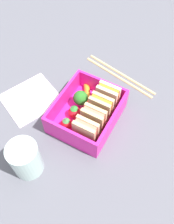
{
  "coord_description": "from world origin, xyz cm",
  "views": [
    {
      "loc": [
        26.15,
        14.32,
        48.2
      ],
      "look_at": [
        0.0,
        0.0,
        2.7
      ],
      "focal_mm": 40.0,
      "sensor_mm": 36.0,
      "label": 1
    }
  ],
  "objects_px": {
    "sandwich_left": "(108,96)",
    "chopstick_pair": "(120,75)",
    "folded_napkin": "(31,98)",
    "strawberry_far_left": "(66,124)",
    "sandwich_center": "(94,119)",
    "drinking_glass": "(26,159)",
    "sandwich_center_left": "(101,107)",
    "broccoli_floret": "(81,98)",
    "strawberry_left": "(74,112)",
    "carrot_stick_far_left": "(87,93)",
    "sandwich_center_right": "(86,131)"
  },
  "relations": [
    {
      "from": "strawberry_far_left",
      "to": "folded_napkin",
      "type": "bearing_deg",
      "value": -104.26
    },
    {
      "from": "chopstick_pair",
      "to": "carrot_stick_far_left",
      "type": "bearing_deg",
      "value": -21.83
    },
    {
      "from": "drinking_glass",
      "to": "folded_napkin",
      "type": "height_order",
      "value": "drinking_glass"
    },
    {
      "from": "carrot_stick_far_left",
      "to": "drinking_glass",
      "type": "height_order",
      "value": "drinking_glass"
    },
    {
      "from": "sandwich_center_left",
      "to": "chopstick_pair",
      "type": "distance_m",
      "value": 0.14
    },
    {
      "from": "sandwich_center_left",
      "to": "chopstick_pair",
      "type": "bearing_deg",
      "value": -174.68
    },
    {
      "from": "strawberry_left",
      "to": "chopstick_pair",
      "type": "relative_size",
      "value": 0.17
    },
    {
      "from": "sandwich_center",
      "to": "drinking_glass",
      "type": "bearing_deg",
      "value": -27.05
    },
    {
      "from": "broccoli_floret",
      "to": "sandwich_center",
      "type": "bearing_deg",
      "value": 54.47
    },
    {
      "from": "sandwich_center",
      "to": "folded_napkin",
      "type": "bearing_deg",
      "value": -90.24
    },
    {
      "from": "carrot_stick_far_left",
      "to": "sandwich_center_left",
      "type": "bearing_deg",
      "value": 55.67
    },
    {
      "from": "sandwich_center_left",
      "to": "sandwich_center",
      "type": "distance_m",
      "value": 0.03
    },
    {
      "from": "carrot_stick_far_left",
      "to": "chopstick_pair",
      "type": "bearing_deg",
      "value": 158.17
    },
    {
      "from": "carrot_stick_far_left",
      "to": "strawberry_far_left",
      "type": "relative_size",
      "value": 1.41
    },
    {
      "from": "sandwich_center_right",
      "to": "carrot_stick_far_left",
      "type": "bearing_deg",
      "value": -152.8
    },
    {
      "from": "sandwich_center_left",
      "to": "sandwich_center_right",
      "type": "bearing_deg",
      "value": 0.0
    },
    {
      "from": "sandwich_left",
      "to": "strawberry_far_left",
      "type": "bearing_deg",
      "value": -26.99
    },
    {
      "from": "sandwich_left",
      "to": "broccoli_floret",
      "type": "height_order",
      "value": "sandwich_left"
    },
    {
      "from": "carrot_stick_far_left",
      "to": "strawberry_left",
      "type": "xyz_separation_m",
      "value": [
        0.07,
        0.0,
        0.01
      ]
    },
    {
      "from": "sandwich_center_right",
      "to": "chopstick_pair",
      "type": "bearing_deg",
      "value": -176.42
    },
    {
      "from": "folded_napkin",
      "to": "carrot_stick_far_left",
      "type": "bearing_deg",
      "value": 120.72
    },
    {
      "from": "strawberry_left",
      "to": "drinking_glass",
      "type": "xyz_separation_m",
      "value": [
        0.14,
        -0.02,
        0.01
      ]
    },
    {
      "from": "sandwich_left",
      "to": "strawberry_far_left",
      "type": "relative_size",
      "value": 1.91
    },
    {
      "from": "broccoli_floret",
      "to": "drinking_glass",
      "type": "relative_size",
      "value": 0.5
    },
    {
      "from": "broccoli_floret",
      "to": "folded_napkin",
      "type": "distance_m",
      "value": 0.13
    },
    {
      "from": "sandwich_center_right",
      "to": "strawberry_far_left",
      "type": "height_order",
      "value": "sandwich_center_right"
    },
    {
      "from": "drinking_glass",
      "to": "sandwich_center_left",
      "type": "bearing_deg",
      "value": 157.6
    },
    {
      "from": "sandwich_center_left",
      "to": "broccoli_floret",
      "type": "relative_size",
      "value": 1.46
    },
    {
      "from": "sandwich_left",
      "to": "broccoli_floret",
      "type": "bearing_deg",
      "value": -60.62
    },
    {
      "from": "sandwich_left",
      "to": "drinking_glass",
      "type": "distance_m",
      "value": 0.22
    },
    {
      "from": "sandwich_center_right",
      "to": "strawberry_far_left",
      "type": "distance_m",
      "value": 0.05
    },
    {
      "from": "sandwich_left",
      "to": "sandwich_center",
      "type": "relative_size",
      "value": 1.0
    },
    {
      "from": "folded_napkin",
      "to": "strawberry_far_left",
      "type": "bearing_deg",
      "value": 75.74
    },
    {
      "from": "sandwich_center_right",
      "to": "drinking_glass",
      "type": "relative_size",
      "value": 0.73
    },
    {
      "from": "sandwich_center_right",
      "to": "folded_napkin",
      "type": "height_order",
      "value": "sandwich_center_right"
    },
    {
      "from": "sandwich_center_left",
      "to": "carrot_stick_far_left",
      "type": "xyz_separation_m",
      "value": [
        -0.04,
        -0.05,
        -0.02
      ]
    },
    {
      "from": "sandwich_center_left",
      "to": "strawberry_far_left",
      "type": "distance_m",
      "value": 0.08
    },
    {
      "from": "sandwich_center_left",
      "to": "drinking_glass",
      "type": "height_order",
      "value": "drinking_glass"
    },
    {
      "from": "sandwich_center_right",
      "to": "drinking_glass",
      "type": "bearing_deg",
      "value": -33.85
    },
    {
      "from": "strawberry_far_left",
      "to": "sandwich_left",
      "type": "bearing_deg",
      "value": 153.01
    },
    {
      "from": "sandwich_left",
      "to": "chopstick_pair",
      "type": "distance_m",
      "value": 0.11
    },
    {
      "from": "sandwich_center",
      "to": "sandwich_left",
      "type": "bearing_deg",
      "value": 180.0
    },
    {
      "from": "sandwich_left",
      "to": "sandwich_center_left",
      "type": "distance_m",
      "value": 0.03
    },
    {
      "from": "folded_napkin",
      "to": "strawberry_left",
      "type": "bearing_deg",
      "value": 91.32
    },
    {
      "from": "broccoli_floret",
      "to": "strawberry_far_left",
      "type": "xyz_separation_m",
      "value": [
        0.07,
        0.0,
        -0.01
      ]
    },
    {
      "from": "carrot_stick_far_left",
      "to": "strawberry_left",
      "type": "distance_m",
      "value": 0.07
    },
    {
      "from": "chopstick_pair",
      "to": "drinking_glass",
      "type": "distance_m",
      "value": 0.32
    },
    {
      "from": "sandwich_center",
      "to": "carrot_stick_far_left",
      "type": "height_order",
      "value": "sandwich_center"
    },
    {
      "from": "sandwich_left",
      "to": "sandwich_center",
      "type": "xyz_separation_m",
      "value": [
        0.07,
        0.0,
        0.0
      ]
    },
    {
      "from": "sandwich_left",
      "to": "chopstick_pair",
      "type": "relative_size",
      "value": 0.3
    }
  ]
}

